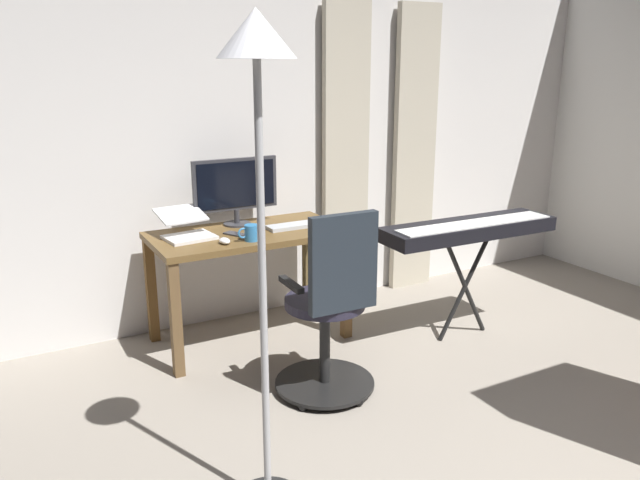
# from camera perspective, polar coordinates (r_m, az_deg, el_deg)

# --- Properties ---
(back_room_partition) EXTENTS (5.68, 0.10, 2.68)m
(back_room_partition) POSITION_cam_1_polar(r_m,az_deg,el_deg) (4.51, -4.24, 10.19)
(back_room_partition) COLOR silver
(back_room_partition) RESTS_ON ground
(curtain_left_panel) EXTENTS (0.37, 0.06, 2.21)m
(curtain_left_panel) POSITION_cam_1_polar(r_m,az_deg,el_deg) (5.04, 8.56, 7.94)
(curtain_left_panel) COLOR #BEB59F
(curtain_left_panel) RESTS_ON ground
(curtain_right_panel) EXTENTS (0.37, 0.06, 2.21)m
(curtain_right_panel) POSITION_cam_1_polar(r_m,az_deg,el_deg) (4.69, 2.34, 7.52)
(curtain_right_panel) COLOR #BEB59F
(curtain_right_panel) RESTS_ON ground
(desk) EXTENTS (1.23, 0.64, 0.74)m
(desk) POSITION_cam_1_polar(r_m,az_deg,el_deg) (4.06, -6.52, -0.73)
(desk) COLOR brown
(desk) RESTS_ON ground
(office_chair) EXTENTS (0.56, 0.56, 1.06)m
(office_chair) POSITION_cam_1_polar(r_m,az_deg,el_deg) (3.39, 0.98, -6.60)
(office_chair) COLOR black
(office_chair) RESTS_ON ground
(computer_monitor) EXTENTS (0.58, 0.18, 0.44)m
(computer_monitor) POSITION_cam_1_polar(r_m,az_deg,el_deg) (4.16, -7.67, 4.80)
(computer_monitor) COLOR #333338
(computer_monitor) RESTS_ON desk
(computer_keyboard) EXTENTS (0.38, 0.12, 0.02)m
(computer_keyboard) POSITION_cam_1_polar(r_m,az_deg,el_deg) (4.11, -2.24, 1.32)
(computer_keyboard) COLOR #B7BCC1
(computer_keyboard) RESTS_ON desk
(laptop) EXTENTS (0.32, 0.37, 0.17)m
(laptop) POSITION_cam_1_polar(r_m,az_deg,el_deg) (3.95, -12.04, 1.01)
(laptop) COLOR white
(laptop) RESTS_ON desk
(computer_mouse) EXTENTS (0.06, 0.10, 0.04)m
(computer_mouse) POSITION_cam_1_polar(r_m,az_deg,el_deg) (3.78, -8.64, -0.07)
(computer_mouse) COLOR white
(computer_mouse) RESTS_ON desk
(cell_phone_by_monitor) EXTENTS (0.13, 0.16, 0.01)m
(cell_phone_by_monitor) POSITION_cam_1_polar(r_m,az_deg,el_deg) (3.97, -7.73, 0.55)
(cell_phone_by_monitor) COLOR #333338
(cell_phone_by_monitor) RESTS_ON desk
(mug_coffee) EXTENTS (0.13, 0.09, 0.10)m
(mug_coffee) POSITION_cam_1_polar(r_m,az_deg,el_deg) (3.81, -6.27, 0.65)
(mug_coffee) COLOR teal
(mug_coffee) RESTS_ON desk
(piano_keyboard) EXTENTS (1.22, 0.35, 0.80)m
(piano_keyboard) POSITION_cam_1_polar(r_m,az_deg,el_deg) (4.17, 13.35, 0.82)
(piano_keyboard) COLOR black
(piano_keyboard) RESTS_ON ground
(floor_lamp) EXTENTS (0.28, 0.28, 1.96)m
(floor_lamp) POSITION_cam_1_polar(r_m,az_deg,el_deg) (2.26, -5.61, 10.39)
(floor_lamp) COLOR black
(floor_lamp) RESTS_ON ground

